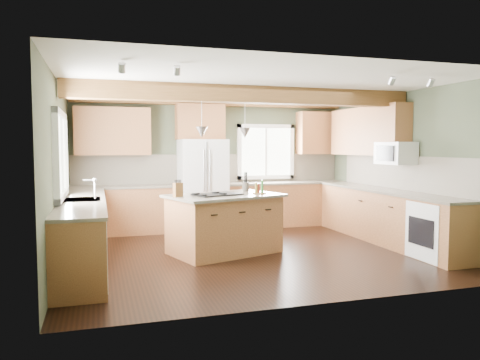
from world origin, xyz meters
name	(u,v)px	position (x,y,z in m)	size (l,w,h in m)	color
floor	(251,252)	(0.00, 0.00, 0.00)	(5.60, 5.60, 0.00)	black
ceiling	(251,85)	(0.00, 0.00, 2.60)	(5.60, 5.60, 0.00)	silver
wall_back	(213,164)	(0.00, 2.50, 1.30)	(5.60, 5.60, 0.00)	#3D4632
wall_left	(58,173)	(-2.80, 0.00, 1.30)	(5.00, 5.00, 0.00)	#3D4632
wall_right	(404,168)	(2.80, 0.00, 1.30)	(5.00, 5.00, 0.00)	#3D4632
ceiling_beam	(249,95)	(0.00, 0.10, 2.47)	(5.55, 0.26, 0.26)	brown
soffit_trim	(214,103)	(0.00, 2.40, 2.54)	(5.55, 0.20, 0.10)	brown
backsplash_back	(213,168)	(0.00, 2.48, 1.21)	(5.58, 0.03, 0.58)	brown
backsplash_right	(402,173)	(2.78, 0.05, 1.21)	(0.03, 3.70, 0.58)	brown
base_cab_back_left	(125,211)	(-1.79, 2.20, 0.44)	(2.02, 0.60, 0.88)	brown
counter_back_left	(125,187)	(-1.79, 2.20, 0.90)	(2.06, 0.64, 0.04)	#50473B
base_cab_back_right	(285,204)	(1.49, 2.20, 0.44)	(2.62, 0.60, 0.88)	brown
counter_back_right	(285,183)	(1.49, 2.20, 0.90)	(2.66, 0.64, 0.04)	#50473B
base_cab_left	(83,233)	(-2.50, 0.05, 0.44)	(0.60, 3.70, 0.88)	brown
counter_left	(82,201)	(-2.50, 0.05, 0.90)	(0.64, 3.74, 0.04)	#50473B
base_cab_right	(387,217)	(2.50, 0.05, 0.44)	(0.60, 3.70, 0.88)	brown
counter_right	(387,191)	(2.50, 0.05, 0.90)	(0.64, 3.74, 0.04)	#50473B
upper_cab_back_left	(113,131)	(-1.99, 2.33, 1.95)	(1.40, 0.35, 0.90)	brown
upper_cab_over_fridge	(200,122)	(-0.30, 2.33, 2.15)	(0.96, 0.35, 0.70)	brown
upper_cab_right	(368,131)	(2.62, 0.90, 1.95)	(0.35, 2.20, 0.90)	brown
upper_cab_back_corner	(318,133)	(2.30, 2.33, 1.95)	(0.90, 0.35, 0.90)	brown
window_left	(59,155)	(-2.78, 0.05, 1.55)	(0.04, 1.60, 1.05)	white
window_back	(265,152)	(1.15, 2.48, 1.55)	(1.10, 0.04, 1.00)	white
sink	(82,200)	(-2.50, 0.05, 0.91)	(0.50, 0.65, 0.03)	#262628
faucet	(95,190)	(-2.32, 0.05, 1.05)	(0.02, 0.02, 0.28)	#B2B2B7
dishwasher	(80,254)	(-2.49, -1.25, 0.43)	(0.60, 0.60, 0.84)	white
oven	(438,231)	(2.49, -1.25, 0.43)	(0.60, 0.72, 0.84)	white
microwave	(396,153)	(2.58, -0.05, 1.55)	(0.40, 0.70, 0.38)	white
pendant_left	(202,132)	(-0.78, -0.02, 1.88)	(0.18, 0.18, 0.16)	#B2B2B7
pendant_right	(245,133)	(-0.02, 0.22, 1.88)	(0.18, 0.18, 0.16)	#B2B2B7
refrigerator	(203,185)	(-0.30, 2.12, 0.90)	(0.90, 0.74, 1.80)	white
island	(224,225)	(-0.40, 0.10, 0.44)	(1.59, 0.97, 0.88)	brown
island_top	(224,196)	(-0.40, 0.10, 0.90)	(1.69, 1.07, 0.04)	#50473B
cooktop	(217,194)	(-0.53, 0.06, 0.93)	(0.69, 0.46, 0.02)	black
knife_block	(178,190)	(-1.14, -0.03, 1.02)	(0.13, 0.09, 0.21)	brown
utensil_crock	(246,187)	(0.09, 0.53, 0.99)	(0.11, 0.11, 0.15)	#433C36
bottle_tray	(260,187)	(0.16, 0.05, 1.02)	(0.22, 0.22, 0.21)	brown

